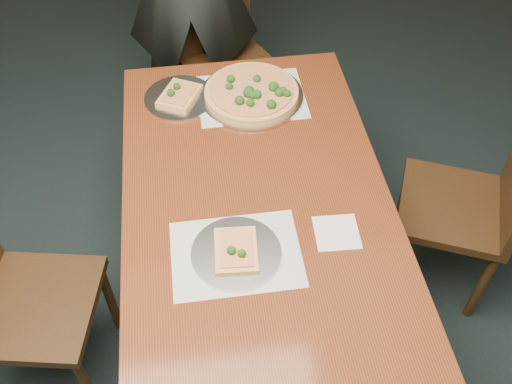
{
  "coord_description": "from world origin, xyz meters",
  "views": [
    {
      "loc": [
        0.25,
        -0.59,
        2.2
      ],
      "look_at": [
        0.43,
        0.67,
        0.75
      ],
      "focal_mm": 40.0,
      "sensor_mm": 36.0,
      "label": 1
    }
  ],
  "objects": [
    {
      "name": "slice_plate_near",
      "position": [
        0.33,
        0.43,
        0.76
      ],
      "size": [
        0.28,
        0.28,
        0.05
      ],
      "color": "silver",
      "rests_on": "dining_table"
    },
    {
      "name": "napkin",
      "position": [
        0.66,
        0.46,
        0.75
      ],
      "size": [
        0.15,
        0.15,
        0.01
      ],
      "primitive_type": "cube",
      "rotation": [
        0.0,
        0.0,
        -0.05
      ],
      "color": "white",
      "rests_on": "dining_table"
    },
    {
      "name": "pizza_pan",
      "position": [
        0.48,
        1.17,
        0.77
      ],
      "size": [
        0.41,
        0.41,
        0.07
      ],
      "color": "silver",
      "rests_on": "dining_table"
    },
    {
      "name": "slice_plate_far",
      "position": [
        0.2,
        1.2,
        0.76
      ],
      "size": [
        0.28,
        0.28,
        0.06
      ],
      "color": "silver",
      "rests_on": "dining_table"
    },
    {
      "name": "placemat_main",
      "position": [
        0.48,
        1.18,
        0.75
      ],
      "size": [
        0.42,
        0.32,
        0.0
      ],
      "primitive_type": "cube",
      "color": "white",
      "rests_on": "dining_table"
    },
    {
      "name": "chair_right",
      "position": [
        1.31,
        0.71,
        0.52
      ],
      "size": [
        0.55,
        0.55,
        0.91
      ],
      "rotation": [
        0.0,
        0.0,
        -1.99
      ],
      "color": "black",
      "rests_on": "ground"
    },
    {
      "name": "dining_table",
      "position": [
        0.43,
        0.67,
        0.66
      ],
      "size": [
        0.9,
        1.5,
        0.75
      ],
      "color": "#512210",
      "rests_on": "ground"
    },
    {
      "name": "placemat_near",
      "position": [
        0.33,
        0.43,
        0.75
      ],
      "size": [
        0.4,
        0.3,
        0.0
      ],
      "primitive_type": "cube",
      "color": "white",
      "rests_on": "dining_table"
    },
    {
      "name": "chair_far",
      "position": [
        0.43,
        1.85,
        0.52
      ],
      "size": [
        0.55,
        0.55,
        0.91
      ],
      "rotation": [
        0.0,
        0.0,
        0.41
      ],
      "color": "black",
      "rests_on": "ground"
    },
    {
      "name": "chair_left",
      "position": [
        -0.45,
        0.53,
        0.52
      ],
      "size": [
        0.49,
        0.49,
        0.91
      ],
      "rotation": [
        0.0,
        0.0,
        1.38
      ],
      "color": "black",
      "rests_on": "ground"
    }
  ]
}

